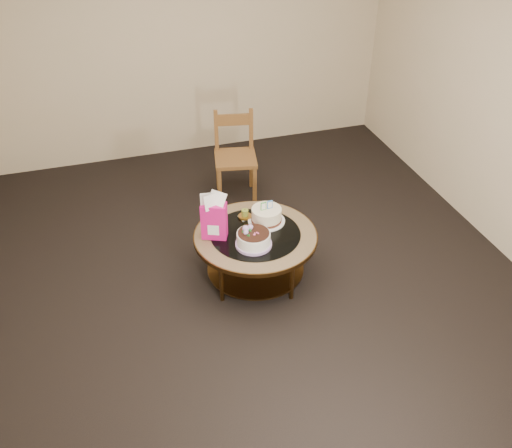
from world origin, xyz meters
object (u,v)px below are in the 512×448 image
object	(u,v)px
cream_cake	(266,215)
gift_bag	(214,216)
decorated_cake	(253,240)
dining_chair	(235,156)
coffee_table	(256,241)

from	to	relation	value
cream_cake	gift_bag	xyz separation A→B (m)	(-0.46, -0.08, 0.14)
cream_cake	decorated_cake	bearing A→B (deg)	-132.44
dining_chair	cream_cake	bearing A→B (deg)	-81.68
coffee_table	decorated_cake	size ratio (longest dim) A/B	3.50
gift_bag	dining_chair	xyz separation A→B (m)	(0.53, 1.29, -0.20)
decorated_cake	cream_cake	xyz separation A→B (m)	(0.20, 0.28, 0.01)
decorated_cake	gift_bag	distance (m)	0.36
coffee_table	gift_bag	world-z (taller)	gift_bag
cream_cake	gift_bag	size ratio (longest dim) A/B	0.78
decorated_cake	dining_chair	bearing A→B (deg)	80.08
gift_bag	coffee_table	bearing A→B (deg)	12.71
coffee_table	dining_chair	bearing A→B (deg)	81.59
coffee_table	gift_bag	size ratio (longest dim) A/B	2.54
cream_cake	gift_bag	distance (m)	0.49
cream_cake	gift_bag	bearing A→B (deg)	-177.55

